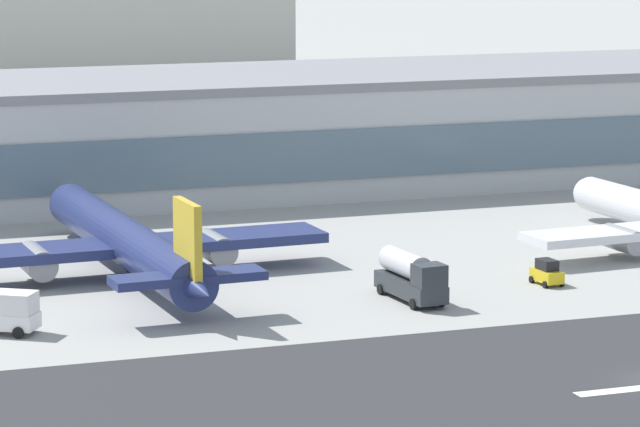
% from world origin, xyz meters
% --- Properties ---
extents(terminal_building, '(155.77, 29.60, 13.05)m').
position_xyz_m(terminal_building, '(0.14, 87.22, 6.53)').
color(terminal_building, '#B7BABC').
rests_on(terminal_building, ground_plane).
extents(airliner_gold_tail_gate_0, '(35.73, 45.57, 9.51)m').
position_xyz_m(airliner_gold_tail_gate_0, '(-25.55, 43.30, 3.03)').
color(airliner_gold_tail_gate_0, navy).
rests_on(airliner_gold_tail_gate_0, ground_plane).
extents(service_fuel_truck_1, '(3.39, 8.67, 3.95)m').
position_xyz_m(service_fuel_truck_1, '(-5.82, 27.49, 2.03)').
color(service_fuel_truck_1, '#2D3338').
rests_on(service_fuel_truck_1, ground_plane).
extents(service_baggage_tug_2, '(2.07, 3.30, 2.20)m').
position_xyz_m(service_baggage_tug_2, '(7.39, 29.11, 1.05)').
color(service_baggage_tug_2, gold).
rests_on(service_baggage_tug_2, ground_plane).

